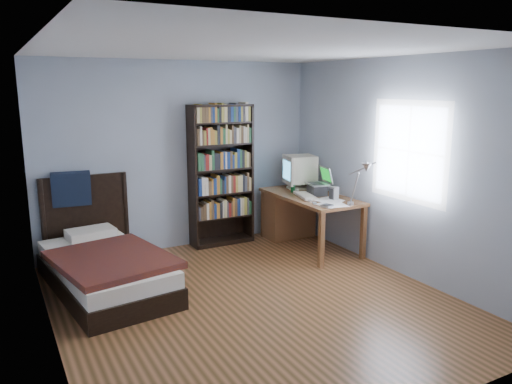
% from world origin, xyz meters
% --- Properties ---
extents(room, '(4.20, 4.24, 2.50)m').
position_xyz_m(room, '(0.03, -0.00, 1.25)').
color(room, '#4D3316').
rests_on(room, ground).
extents(desk, '(0.75, 1.54, 0.73)m').
position_xyz_m(desk, '(1.51, 1.62, 0.41)').
color(desk, brown).
rests_on(desk, floor).
extents(crt_monitor, '(0.50, 0.47, 0.49)m').
position_xyz_m(crt_monitor, '(1.60, 1.64, 1.00)').
color(crt_monitor, beige).
rests_on(crt_monitor, desk).
extents(laptop, '(0.35, 0.34, 0.37)m').
position_xyz_m(laptop, '(1.61, 1.17, 0.84)').
color(laptop, '#2D2D30').
rests_on(laptop, desk).
extents(desk_lamp, '(0.23, 0.50, 0.60)m').
position_xyz_m(desk_lamp, '(1.50, 0.14, 1.21)').
color(desk_lamp, '#99999E').
rests_on(desk_lamp, desk).
extents(keyboard, '(0.31, 0.52, 0.05)m').
position_xyz_m(keyboard, '(1.38, 1.13, 0.75)').
color(keyboard, '#BFB19F').
rests_on(keyboard, desk).
extents(speaker, '(0.10, 0.10, 0.17)m').
position_xyz_m(speaker, '(1.60, 0.82, 0.82)').
color(speaker, gray).
rests_on(speaker, desk).
extents(soda_can, '(0.06, 0.06, 0.11)m').
position_xyz_m(soda_can, '(1.39, 1.47, 0.78)').
color(soda_can, '#073611').
rests_on(soda_can, desk).
extents(mouse, '(0.07, 0.12, 0.04)m').
position_xyz_m(mouse, '(1.46, 1.50, 0.75)').
color(mouse, silver).
rests_on(mouse, desk).
extents(phone_silver, '(0.07, 0.11, 0.02)m').
position_xyz_m(phone_silver, '(1.29, 0.93, 0.74)').
color(phone_silver, silver).
rests_on(phone_silver, desk).
extents(phone_grey, '(0.07, 0.10, 0.02)m').
position_xyz_m(phone_grey, '(1.26, 0.75, 0.74)').
color(phone_grey, gray).
rests_on(phone_grey, desk).
extents(external_drive, '(0.15, 0.15, 0.02)m').
position_xyz_m(external_drive, '(1.30, 0.54, 0.74)').
color(external_drive, gray).
rests_on(external_drive, desk).
extents(bookshelf, '(0.87, 0.30, 1.93)m').
position_xyz_m(bookshelf, '(0.52, 1.94, 0.97)').
color(bookshelf, black).
rests_on(bookshelf, floor).
extents(bed, '(1.27, 2.12, 1.16)m').
position_xyz_m(bed, '(-1.27, 1.14, 0.26)').
color(bed, black).
rests_on(bed, floor).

